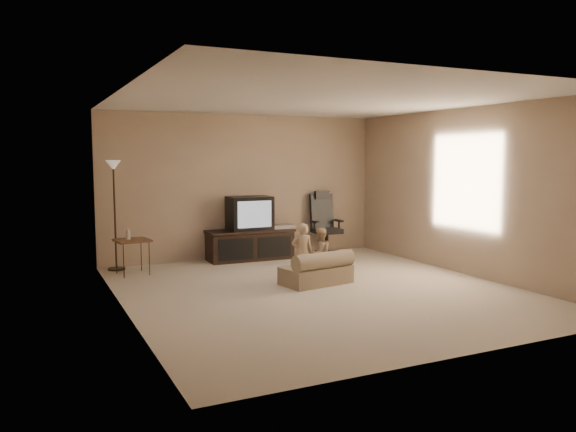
% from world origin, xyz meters
% --- Properties ---
extents(floor, '(5.50, 5.50, 0.00)m').
position_xyz_m(floor, '(0.00, 0.00, 0.00)').
color(floor, '#C2AF9A').
rests_on(floor, ground).
extents(room_shell, '(5.50, 5.50, 5.50)m').
position_xyz_m(room_shell, '(0.00, 0.00, 1.52)').
color(room_shell, silver).
rests_on(room_shell, floor).
extents(tv_stand, '(1.54, 0.59, 1.10)m').
position_xyz_m(tv_stand, '(0.01, 2.49, 0.46)').
color(tv_stand, black).
rests_on(tv_stand, floor).
extents(office_chair, '(0.57, 0.59, 1.15)m').
position_xyz_m(office_chair, '(1.45, 2.42, 0.41)').
color(office_chair, black).
rests_on(office_chair, floor).
extents(side_table, '(0.54, 0.54, 0.72)m').
position_xyz_m(side_table, '(-2.06, 2.09, 0.52)').
color(side_table, brown).
rests_on(side_table, floor).
extents(floor_lamp, '(0.27, 0.27, 1.72)m').
position_xyz_m(floor_lamp, '(-2.23, 2.55, 1.25)').
color(floor_lamp, '#2F2115').
rests_on(floor_lamp, floor).
extents(child_sofa, '(1.03, 0.69, 0.47)m').
position_xyz_m(child_sofa, '(0.16, 0.30, 0.19)').
color(child_sofa, gray).
rests_on(child_sofa, floor).
extents(toddler_left, '(0.36, 0.30, 0.84)m').
position_xyz_m(toddler_left, '(0.03, 0.53, 0.42)').
color(toddler_left, tan).
rests_on(toddler_left, floor).
extents(toddler_right, '(0.41, 0.29, 0.76)m').
position_xyz_m(toddler_right, '(0.33, 0.56, 0.38)').
color(toddler_right, tan).
rests_on(toddler_right, floor).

